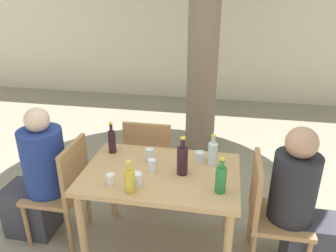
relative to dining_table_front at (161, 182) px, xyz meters
The scene contains 18 objects.
ground_plane 0.64m from the dining_table_front, ahead, with size 30.00×30.00×0.00m, color gray.
cafe_building_wall 4.16m from the dining_table_front, 90.00° to the left, with size 10.00×0.08×2.80m.
dining_table_front is the anchor object (origin of this frame).
patio_chair_0 0.83m from the dining_table_front, behind, with size 0.44×0.44×0.90m.
patio_chair_1 0.83m from the dining_table_front, ahead, with size 0.44×0.44×0.90m.
patio_chair_2 0.68m from the dining_table_front, 110.71° to the left, with size 0.44×0.44×0.90m.
person_seated_0 1.06m from the dining_table_front, behind, with size 0.57×0.35×1.19m.
person_seated_1 1.07m from the dining_table_front, ahead, with size 0.56×0.32×1.18m.
wine_bottle_0 0.56m from the dining_table_front, 153.37° to the left, with size 0.06×0.06×0.27m.
green_bottle_1 0.53m from the dining_table_front, 22.31° to the right, with size 0.08×0.08×0.26m.
water_bottle_2 0.46m from the dining_table_front, 25.41° to the left, with size 0.07×0.07×0.26m.
oil_cruet_3 0.38m from the dining_table_front, 117.42° to the right, with size 0.07×0.07×0.24m.
wine_bottle_4 0.27m from the dining_table_front, ahead, with size 0.08×0.08×0.30m.
drinking_glass_0 0.37m from the dining_table_front, 37.64° to the left, with size 0.08×0.08×0.08m.
drinking_glass_1 0.17m from the dining_table_front, 163.87° to the right, with size 0.06×0.06×0.11m.
drinking_glass_2 0.42m from the dining_table_front, 142.19° to the right, with size 0.06×0.06×0.08m.
drinking_glass_3 0.23m from the dining_table_front, 132.55° to the left, with size 0.06×0.06×0.12m.
drinking_glass_4 0.28m from the dining_table_front, 122.11° to the right, with size 0.07×0.07×0.09m.
Camera 1 is at (0.44, -2.11, 2.04)m, focal length 35.00 mm.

